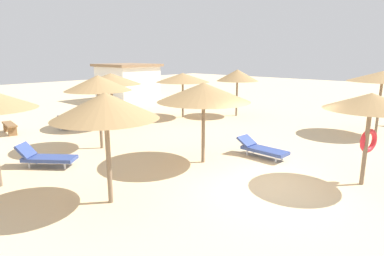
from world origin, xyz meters
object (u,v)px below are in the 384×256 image
(lounger_3, at_px, (67,121))
(parasol_3, at_px, (111,79))
(parasol_7, at_px, (183,78))
(lounger_0, at_px, (261,149))
(parasol_9, at_px, (105,106))
(parasol_0, at_px, (204,92))
(lounger_1, at_px, (46,157))
(bench_0, at_px, (10,126))
(beach_cabana, at_px, (128,82))
(parasol_8, at_px, (237,75))
(parasol_4, at_px, (371,103))
(parasol_6, at_px, (98,83))
(parasol_2, at_px, (383,76))

(lounger_3, bearing_deg, parasol_3, -39.20)
(parasol_7, distance_m, lounger_0, 8.58)
(parasol_9, bearing_deg, parasol_0, 5.34)
(lounger_1, distance_m, bench_0, 5.95)
(parasol_7, relative_size, beach_cabana, 0.73)
(parasol_8, height_order, beach_cabana, beach_cabana)
(parasol_8, bearing_deg, beach_cabana, 92.59)
(parasol_4, relative_size, parasol_9, 0.95)
(parasol_8, distance_m, beach_cabana, 10.38)
(parasol_3, relative_size, parasol_9, 1.09)
(lounger_0, bearing_deg, parasol_3, 94.93)
(parasol_3, xyz_separation_m, parasol_4, (0.45, -11.86, -0.08))
(parasol_6, relative_size, lounger_3, 1.51)
(parasol_8, height_order, lounger_1, parasol_8)
(parasol_8, relative_size, lounger_1, 1.50)
(parasol_8, bearing_deg, parasol_2, -84.81)
(parasol_8, xyz_separation_m, bench_0, (-11.09, 5.09, -2.09))
(parasol_2, bearing_deg, parasol_9, 167.39)
(parasol_0, xyz_separation_m, parasol_6, (-1.43, 4.11, 0.15))
(parasol_0, xyz_separation_m, parasol_7, (5.48, 6.38, -0.09))
(parasol_2, relative_size, lounger_1, 1.64)
(lounger_3, bearing_deg, parasol_0, -85.98)
(parasol_9, bearing_deg, parasol_8, 21.36)
(parasol_0, bearing_deg, parasol_3, 80.76)
(parasol_4, height_order, beach_cabana, beach_cabana)
(parasol_7, height_order, bench_0, parasol_7)
(parasol_8, xyz_separation_m, lounger_0, (-6.14, -5.48, -2.12))
(parasol_0, height_order, parasol_7, parasol_0)
(parasol_3, height_order, parasol_9, parasol_9)
(lounger_0, xyz_separation_m, beach_cabana, (5.68, 15.80, 1.17))
(parasol_2, relative_size, bench_0, 1.97)
(parasol_3, height_order, lounger_0, parasol_3)
(parasol_7, bearing_deg, lounger_3, 159.29)
(parasol_9, xyz_separation_m, lounger_0, (5.87, -0.79, -2.15))
(parasol_2, bearing_deg, parasol_4, -168.61)
(parasol_6, relative_size, parasol_9, 1.03)
(lounger_0, bearing_deg, parasol_0, 148.62)
(lounger_0, distance_m, lounger_3, 10.15)
(parasol_6, relative_size, parasol_7, 0.92)
(bench_0, bearing_deg, parasol_6, -72.99)
(parasol_8, bearing_deg, lounger_1, -176.15)
(lounger_1, xyz_separation_m, beach_cabana, (11.49, 11.13, 1.16))
(bench_0, bearing_deg, parasol_4, -71.57)
(parasol_6, xyz_separation_m, beach_cabana, (9.01, 10.53, -1.09))
(parasol_6, height_order, beach_cabana, beach_cabana)
(parasol_6, xyz_separation_m, parasol_8, (9.47, 0.21, -0.14))
(parasol_0, distance_m, bench_0, 10.11)
(parasol_0, relative_size, parasol_3, 1.03)
(parasol_7, relative_size, bench_0, 2.04)
(parasol_6, bearing_deg, parasol_0, -70.79)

